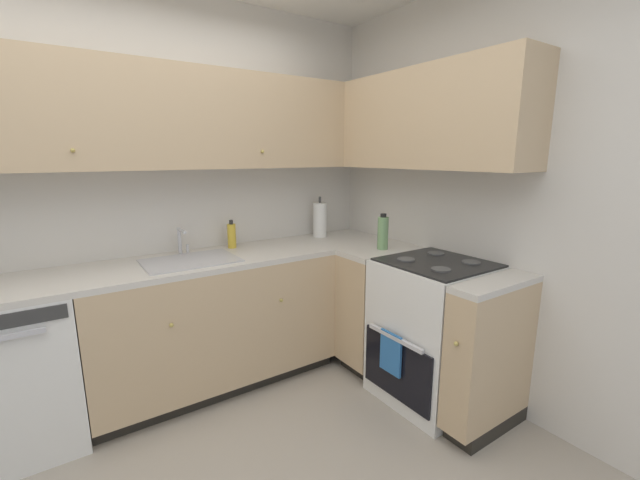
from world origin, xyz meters
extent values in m
cube|color=silver|center=(0.00, 1.51, 1.30)|extent=(3.75, 0.05, 2.61)
cube|color=silver|center=(1.85, 0.00, 1.30)|extent=(0.05, 3.08, 2.61)
cube|color=white|center=(-0.68, 1.19, 0.44)|extent=(0.60, 0.60, 0.87)
cube|color=tan|center=(0.43, 1.19, 0.48)|extent=(1.60, 0.60, 0.78)
cube|color=black|center=(0.43, 1.22, 0.04)|extent=(1.60, 0.54, 0.09)
sphere|color=tan|center=(0.07, 0.88, 0.63)|extent=(0.02, 0.02, 0.02)
sphere|color=tan|center=(0.78, 0.88, 0.63)|extent=(0.02, 0.02, 0.02)
cube|color=beige|center=(0.42, 1.19, 0.89)|extent=(2.80, 0.60, 0.03)
cube|color=tan|center=(1.53, 0.72, 0.48)|extent=(0.60, 0.33, 0.78)
cube|color=black|center=(1.56, 0.72, 0.04)|extent=(0.54, 0.33, 0.09)
cube|color=tan|center=(1.53, -0.17, 0.48)|extent=(0.60, 0.19, 0.78)
cube|color=black|center=(1.56, -0.17, 0.04)|extent=(0.54, 0.19, 0.09)
sphere|color=tan|center=(1.21, -0.17, 0.63)|extent=(0.02, 0.02, 0.02)
cube|color=beige|center=(1.53, 0.72, 0.89)|extent=(0.60, 0.33, 0.03)
cube|color=beige|center=(1.53, -0.17, 0.89)|extent=(0.60, 0.19, 0.03)
cube|color=white|center=(1.55, 0.24, 0.45)|extent=(0.64, 0.62, 0.91)
cube|color=black|center=(1.22, 0.24, 0.29)|extent=(0.02, 0.55, 0.38)
cube|color=silver|center=(1.20, 0.24, 0.50)|extent=(0.02, 0.43, 0.02)
cube|color=black|center=(1.55, 0.24, 0.92)|extent=(0.59, 0.60, 0.01)
cube|color=white|center=(1.85, 0.24, 0.98)|extent=(0.03, 0.60, 0.15)
cylinder|color=#4C4C4C|center=(1.40, 0.11, 0.93)|extent=(0.11, 0.11, 0.01)
cylinder|color=#4C4C4C|center=(1.40, 0.38, 0.93)|extent=(0.11, 0.11, 0.01)
cylinder|color=#4C4C4C|center=(1.69, 0.11, 0.93)|extent=(0.11, 0.11, 0.01)
cylinder|color=#4C4C4C|center=(1.69, 0.38, 0.93)|extent=(0.11, 0.11, 0.01)
cube|color=#2D6BB2|center=(1.20, 0.27, 0.39)|extent=(0.02, 0.17, 0.26)
cube|color=tan|center=(0.26, 1.33, 1.79)|extent=(2.48, 0.32, 0.62)
sphere|color=tan|center=(-0.28, 1.16, 1.59)|extent=(0.02, 0.02, 0.02)
sphere|color=tan|center=(0.81, 1.16, 1.59)|extent=(0.02, 0.02, 0.02)
cube|color=tan|center=(1.67, 0.64, 1.79)|extent=(0.32, 1.70, 0.62)
cube|color=#B7B7BC|center=(0.28, 1.16, 0.91)|extent=(0.57, 0.40, 0.01)
cube|color=gray|center=(0.28, 1.16, 0.86)|extent=(0.52, 0.36, 0.09)
cube|color=#99999E|center=(0.28, 1.16, 0.88)|extent=(0.02, 0.35, 0.06)
cylinder|color=silver|center=(0.28, 1.39, 1.00)|extent=(0.02, 0.02, 0.18)
cylinder|color=silver|center=(0.28, 1.31, 1.08)|extent=(0.02, 0.15, 0.02)
cylinder|color=silver|center=(0.33, 1.39, 0.94)|extent=(0.02, 0.02, 0.06)
cylinder|color=gold|center=(0.65, 1.37, 1.00)|extent=(0.06, 0.06, 0.17)
cylinder|color=#262626|center=(0.65, 1.37, 1.10)|extent=(0.03, 0.03, 0.03)
cylinder|color=white|center=(1.41, 1.35, 1.05)|extent=(0.11, 0.11, 0.28)
cylinder|color=#3F3F3F|center=(1.41, 1.35, 1.07)|extent=(0.02, 0.02, 0.34)
cylinder|color=#729E66|center=(1.53, 0.72, 1.03)|extent=(0.08, 0.08, 0.23)
cylinder|color=black|center=(1.53, 0.72, 1.15)|extent=(0.04, 0.04, 0.02)
camera|label=1|loc=(-0.41, -1.34, 1.57)|focal=22.46mm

